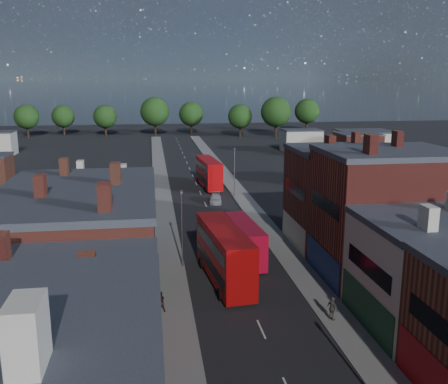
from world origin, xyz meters
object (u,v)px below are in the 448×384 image
object	(u,v)px
car_3	(215,199)
ped_3	(332,309)
bus_2	(209,172)
car_2	(204,232)
ped_1	(160,302)
bus_0	(224,253)
bus_1	(245,240)

from	to	relation	value
car_3	ped_3	world-z (taller)	ped_3
bus_2	car_3	size ratio (longest dim) A/B	2.60
car_2	ped_3	size ratio (longest dim) A/B	1.99
ped_1	car_2	bearing A→B (deg)	-121.48
bus_0	ped_1	bearing A→B (deg)	-143.12
bus_0	bus_1	distance (m)	6.25
bus_1	bus_2	distance (m)	37.28
ped_1	bus_2	bearing A→B (deg)	-116.74
bus_0	car_2	world-z (taller)	bus_0
bus_0	bus_2	size ratio (longest dim) A/B	1.06
car_3	ped_1	xyz separation A→B (m)	(-9.37, -37.00, 0.36)
bus_1	bus_2	size ratio (longest dim) A/B	0.83
car_2	ped_1	xyz separation A→B (m)	(-5.80, -20.25, 0.48)
bus_1	ped_3	world-z (taller)	bus_1
bus_1	car_2	distance (m)	9.79
bus_0	ped_3	bearing A→B (deg)	-57.29
ped_3	car_3	bearing A→B (deg)	-16.39
ped_1	ped_3	bearing A→B (deg)	150.42
bus_0	car_3	distance (m)	31.45
bus_1	ped_1	world-z (taller)	bus_1
bus_1	car_2	bearing A→B (deg)	106.06
bus_1	ped_3	xyz separation A→B (m)	(4.40, -14.65, -1.15)
bus_0	car_2	bearing A→B (deg)	85.45
bus_1	car_3	bearing A→B (deg)	85.05
car_3	bus_1	bearing A→B (deg)	-83.56
car_3	ped_1	world-z (taller)	ped_1
bus_2	car_2	bearing A→B (deg)	-102.54
bus_2	car_2	xyz separation A→B (m)	(-3.85, -28.26, -2.18)
ped_1	ped_3	world-z (taller)	ped_3
bus_2	car_3	world-z (taller)	bus_2
bus_1	ped_3	bearing A→B (deg)	-77.85
bus_1	car_2	xyz separation A→B (m)	(-3.40, 9.02, -1.71)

